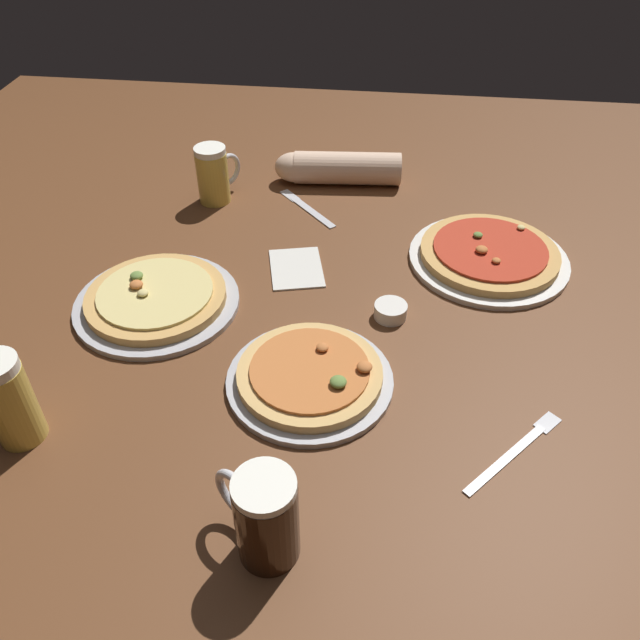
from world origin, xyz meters
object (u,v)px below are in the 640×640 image
object	(u,v)px
knife_right	(307,207)
ramekin_sauce	(391,311)
pizza_plate_far	(489,255)
napkin_folded	(296,267)
beer_mug_dark	(8,399)
diner_arm	(334,168)
pizza_plate_near	(311,376)
beer_mug_amber	(264,517)
fork_left	(516,450)
beer_mug_pale	(214,174)
pizza_plate_side	(156,299)

from	to	relation	value
knife_right	ramekin_sauce	bearing A→B (deg)	-60.59
pizza_plate_far	napkin_folded	bearing A→B (deg)	-169.10
napkin_folded	beer_mug_dark	bearing A→B (deg)	-126.63
napkin_folded	diner_arm	world-z (taller)	diner_arm
pizza_plate_near	pizza_plate_far	bearing A→B (deg)	50.82
beer_mug_amber	fork_left	size ratio (longest dim) A/B	0.81
fork_left	knife_right	xyz separation A→B (m)	(-0.42, 0.68, 0.00)
pizza_plate_far	knife_right	world-z (taller)	pizza_plate_far
pizza_plate_near	ramekin_sauce	xyz separation A→B (m)	(0.13, 0.19, -0.00)
pizza_plate_far	beer_mug_amber	bearing A→B (deg)	-115.94
napkin_folded	fork_left	size ratio (longest dim) A/B	0.79
pizza_plate_far	fork_left	bearing A→B (deg)	-89.66
pizza_plate_near	diner_arm	size ratio (longest dim) A/B	0.90
beer_mug_dark	beer_mug_pale	size ratio (longest dim) A/B	1.15
pizza_plate_near	diner_arm	bearing A→B (deg)	92.92
napkin_folded	fork_left	world-z (taller)	napkin_folded
pizza_plate_side	beer_mug_pale	xyz separation A→B (m)	(0.02, 0.42, 0.05)
ramekin_sauce	pizza_plate_near	bearing A→B (deg)	-123.39
pizza_plate_near	knife_right	xyz separation A→B (m)	(-0.09, 0.57, -0.01)
pizza_plate_far	ramekin_sauce	xyz separation A→B (m)	(-0.20, -0.21, -0.00)
pizza_plate_far	pizza_plate_side	world-z (taller)	same
beer_mug_amber	napkin_folded	world-z (taller)	beer_mug_amber
beer_mug_pale	napkin_folded	size ratio (longest dim) A/B	0.96
beer_mug_pale	knife_right	size ratio (longest dim) A/B	0.81
pizza_plate_side	knife_right	world-z (taller)	pizza_plate_side
pizza_plate_near	napkin_folded	xyz separation A→B (m)	(-0.07, 0.33, -0.01)
pizza_plate_near	napkin_folded	world-z (taller)	pizza_plate_near
pizza_plate_far	beer_mug_pale	world-z (taller)	beer_mug_pale
beer_mug_dark	knife_right	bearing A→B (deg)	64.51
pizza_plate_far	diner_arm	xyz separation A→B (m)	(-0.37, 0.31, 0.02)
pizza_plate_far	beer_mug_dark	xyz separation A→B (m)	(-0.77, -0.57, 0.06)
diner_arm	beer_mug_amber	bearing A→B (deg)	-89.00
napkin_folded	fork_left	distance (m)	0.59
pizza_plate_near	pizza_plate_far	distance (m)	0.52
ramekin_sauce	diner_arm	xyz separation A→B (m)	(-0.16, 0.52, 0.03)
beer_mug_pale	ramekin_sauce	world-z (taller)	beer_mug_pale
pizza_plate_near	pizza_plate_far	size ratio (longest dim) A/B	0.85
ramekin_sauce	knife_right	bearing A→B (deg)	119.41
beer_mug_dark	fork_left	distance (m)	0.78
pizza_plate_side	knife_right	xyz separation A→B (m)	(0.24, 0.40, -0.01)
pizza_plate_side	fork_left	world-z (taller)	pizza_plate_side
beer_mug_amber	fork_left	distance (m)	0.41
beer_mug_pale	fork_left	size ratio (longest dim) A/B	0.76
beer_mug_amber	fork_left	bearing A→B (deg)	30.25
beer_mug_amber	ramekin_sauce	world-z (taller)	beer_mug_amber
beer_mug_dark	knife_right	world-z (taller)	beer_mug_dark
pizza_plate_near	pizza_plate_far	world-z (taller)	pizza_plate_near
beer_mug_pale	knife_right	xyz separation A→B (m)	(0.23, -0.02, -0.07)
pizza_plate_side	beer_mug_amber	size ratio (longest dim) A/B	2.17
pizza_plate_side	ramekin_sauce	distance (m)	0.46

